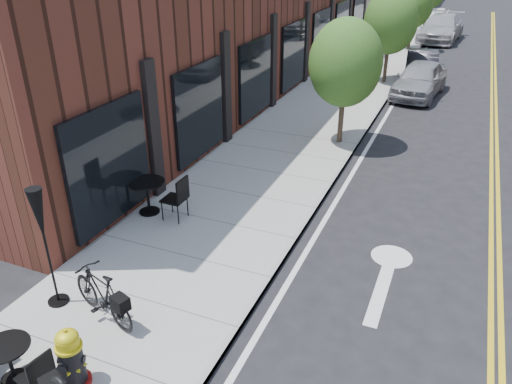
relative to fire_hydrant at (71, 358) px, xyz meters
The scene contains 14 objects.
ground 2.69m from the fire_hydrant, 49.08° to the left, with size 120.00×120.00×0.00m, color black.
sidewalk_near 12.00m from the fire_hydrant, 91.35° to the left, with size 4.00×70.00×0.12m, color #9E9B93.
building_near 16.93m from the fire_hydrant, 106.66° to the left, with size 5.00×28.00×7.00m, color #422015.
tree_near_a 11.22m from the fire_hydrant, 84.19° to the left, with size 2.20×2.20×3.81m.
tree_near_b 19.13m from the fire_hydrant, 86.63° to the left, with size 2.30×2.30×3.98m.
tree_near_c 27.07m from the fire_hydrant, 87.63° to the left, with size 2.10×2.10×3.67m.
fire_hydrant is the anchor object (origin of this frame).
bicycle_left 1.42m from the fire_hydrant, 110.67° to the left, with size 0.46×1.61×0.97m, color black.
bistro_set_b 0.93m from the fire_hydrant, 160.86° to the right, with size 1.63×0.79×0.86m.
bistro_set_c 5.09m from the fire_hydrant, 111.68° to the left, with size 1.94×0.84×1.05m.
patio_umbrella 2.34m from the fire_hydrant, 139.27° to the left, with size 0.37×0.37×2.27m.
parked_car_a 17.87m from the fire_hydrant, 81.12° to the left, with size 1.67×4.15×1.41m, color gray.
parked_car_b 20.53m from the fire_hydrant, 82.95° to the left, with size 1.39×3.97×1.31m, color black.
parked_car_c 31.05m from the fire_hydrant, 85.35° to the left, with size 2.24×5.51×1.60m, color #A7A7AC.
Camera 1 is at (2.75, -5.78, 5.97)m, focal length 35.00 mm.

